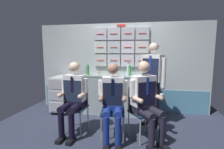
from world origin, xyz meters
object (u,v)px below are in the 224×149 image
(crew_member_right, at_px, (146,97))
(crew_member_standing, at_px, (153,78))
(service_trolley, at_px, (63,93))
(folding_chair_left, at_px, (77,102))
(folding_chair_right, at_px, (140,106))
(espresso_cup_small, at_px, (111,73))
(folding_chair_center, at_px, (113,105))
(sparkling_bottle_green, at_px, (130,70))
(snack_banana, at_px, (147,75))
(crew_member_center, at_px, (113,98))
(crew_member_left, at_px, (73,95))

(crew_member_right, height_order, crew_member_standing, crew_member_standing)
(service_trolley, distance_m, folding_chair_left, 1.15)
(folding_chair_right, height_order, crew_member_right, crew_member_right)
(espresso_cup_small, bearing_deg, crew_member_standing, -35.44)
(folding_chair_left, bearing_deg, espresso_cup_small, 70.52)
(folding_chair_right, bearing_deg, folding_chair_center, -174.87)
(crew_member_right, relative_size, sparkling_bottle_green, 4.81)
(crew_member_standing, xyz_separation_m, snack_banana, (-0.10, 0.44, -0.02))
(espresso_cup_small, bearing_deg, service_trolley, -165.63)
(crew_member_center, xyz_separation_m, crew_member_right, (0.54, 0.07, 0.03))
(crew_member_left, height_order, crew_member_right, crew_member_right)
(folding_chair_left, height_order, snack_banana, snack_banana)
(crew_member_center, distance_m, crew_member_standing, 1.01)
(sparkling_bottle_green, height_order, snack_banana, sparkling_bottle_green)
(folding_chair_center, height_order, espresso_cup_small, espresso_cup_small)
(folding_chair_center, relative_size, folding_chair_right, 1.00)
(folding_chair_left, distance_m, folding_chair_right, 1.17)
(service_trolley, height_order, crew_member_right, crew_member_right)
(crew_member_left, xyz_separation_m, snack_banana, (1.29, 1.09, 0.23))
(service_trolley, relative_size, crew_member_standing, 0.53)
(folding_chair_center, distance_m, crew_member_center, 0.24)
(service_trolley, relative_size, crew_member_left, 0.67)
(sparkling_bottle_green, bearing_deg, snack_banana, -2.80)
(crew_member_right, bearing_deg, crew_member_left, -179.79)
(crew_member_right, relative_size, crew_member_standing, 0.81)
(folding_chair_left, xyz_separation_m, espresso_cup_small, (0.42, 1.18, 0.42))
(crew_member_right, bearing_deg, snack_banana, 89.14)
(folding_chair_center, xyz_separation_m, crew_member_standing, (0.68, 0.56, 0.43))
(sparkling_bottle_green, height_order, espresso_cup_small, sparkling_bottle_green)
(folding_chair_center, bearing_deg, crew_member_right, -8.68)
(folding_chair_right, relative_size, sparkling_bottle_green, 3.16)
(service_trolley, relative_size, folding_chair_left, 1.00)
(folding_chair_center, bearing_deg, crew_member_left, -172.66)
(crew_member_left, height_order, espresso_cup_small, crew_member_left)
(folding_chair_center, height_order, snack_banana, snack_banana)
(folding_chair_left, bearing_deg, crew_member_center, -17.61)
(service_trolley, height_order, snack_banana, snack_banana)
(folding_chair_right, relative_size, snack_banana, 5.05)
(crew_member_standing, relative_size, espresso_cup_small, 23.67)
(folding_chair_left, bearing_deg, crew_member_left, -91.83)
(crew_member_left, xyz_separation_m, crew_member_center, (0.73, -0.07, -0.00))
(service_trolley, bearing_deg, espresso_cup_small, 14.37)
(folding_chair_right, bearing_deg, crew_member_left, -173.54)
(service_trolley, bearing_deg, folding_chair_left, -50.22)
(crew_member_center, xyz_separation_m, espresso_cup_small, (-0.31, 1.41, 0.24))
(crew_member_left, distance_m, crew_member_standing, 1.56)
(service_trolley, height_order, folding_chair_center, same)
(crew_member_left, height_order, folding_chair_right, crew_member_left)
(crew_member_center, relative_size, sparkling_bottle_green, 4.67)
(folding_chair_left, relative_size, crew_member_left, 0.67)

